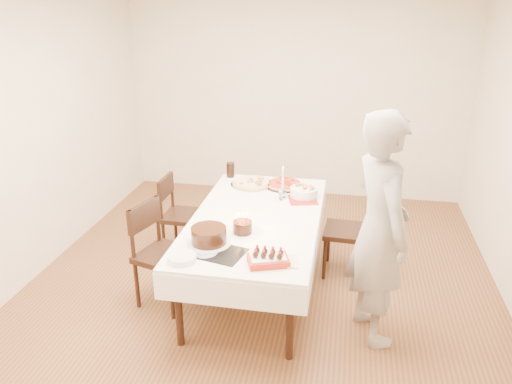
% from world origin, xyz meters
% --- Properties ---
extents(floor, '(5.00, 5.00, 0.00)m').
position_xyz_m(floor, '(0.00, 0.00, 0.00)').
color(floor, brown).
rests_on(floor, ground).
extents(wall_back, '(4.50, 0.04, 2.70)m').
position_xyz_m(wall_back, '(0.00, 2.50, 1.35)').
color(wall_back, '#EEDFC8').
rests_on(wall_back, floor).
extents(wall_front, '(4.50, 0.04, 2.70)m').
position_xyz_m(wall_front, '(0.00, -2.50, 1.35)').
color(wall_front, '#EEDFC8').
rests_on(wall_front, floor).
extents(wall_left, '(0.04, 5.00, 2.70)m').
position_xyz_m(wall_left, '(-2.25, 0.00, 1.35)').
color(wall_left, '#EEDFC8').
rests_on(wall_left, floor).
extents(dining_table, '(1.75, 2.39, 0.75)m').
position_xyz_m(dining_table, '(-0.04, -0.06, 0.38)').
color(dining_table, white).
rests_on(dining_table, floor).
extents(chair_right_savory, '(0.49, 0.49, 0.91)m').
position_xyz_m(chair_right_savory, '(0.78, 0.39, 0.46)').
color(chair_right_savory, black).
rests_on(chair_right_savory, floor).
extents(chair_left_savory, '(0.45, 0.45, 0.87)m').
position_xyz_m(chair_left_savory, '(-0.93, 0.49, 0.44)').
color(chair_left_savory, black).
rests_on(chair_left_savory, floor).
extents(chair_left_dessert, '(0.61, 0.61, 0.96)m').
position_xyz_m(chair_left_dessert, '(-0.79, -0.44, 0.48)').
color(chair_left_dessert, black).
rests_on(chair_left_dessert, floor).
extents(person, '(0.69, 0.81, 1.89)m').
position_xyz_m(person, '(1.02, -0.54, 0.95)').
color(person, '#ABA6A1').
rests_on(person, floor).
extents(pizza_white, '(0.48, 0.48, 0.04)m').
position_xyz_m(pizza_white, '(-0.23, 0.72, 0.77)').
color(pizza_white, beige).
rests_on(pizza_white, dining_table).
extents(pizza_pepperoni, '(0.45, 0.45, 0.04)m').
position_xyz_m(pizza_pepperoni, '(0.11, 0.74, 0.77)').
color(pizza_pepperoni, red).
rests_on(pizza_pepperoni, dining_table).
extents(red_placemat, '(0.33, 0.33, 0.01)m').
position_xyz_m(red_placemat, '(0.34, 0.41, 0.75)').
color(red_placemat, '#B21E1E').
rests_on(red_placemat, dining_table).
extents(pasta_bowl, '(0.36, 0.36, 0.09)m').
position_xyz_m(pasta_bowl, '(0.34, 0.49, 0.80)').
color(pasta_bowl, white).
rests_on(pasta_bowl, dining_table).
extents(taper_candle, '(0.08, 0.08, 0.33)m').
position_xyz_m(taper_candle, '(0.13, 0.45, 0.92)').
color(taper_candle, white).
rests_on(taper_candle, dining_table).
extents(shaker_pair, '(0.09, 0.09, 0.10)m').
position_xyz_m(shaker_pair, '(0.12, 0.37, 0.80)').
color(shaker_pair, white).
rests_on(shaker_pair, dining_table).
extents(cola_glass, '(0.11, 0.11, 0.16)m').
position_xyz_m(cola_glass, '(-0.52, 0.92, 0.83)').
color(cola_glass, black).
rests_on(cola_glass, dining_table).
extents(layer_cake, '(0.37, 0.37, 0.14)m').
position_xyz_m(layer_cake, '(-0.32, -0.65, 0.82)').
color(layer_cake, black).
rests_on(layer_cake, dining_table).
extents(cake_board, '(0.37, 0.37, 0.01)m').
position_xyz_m(cake_board, '(-0.16, -0.80, 0.75)').
color(cake_board, black).
rests_on(cake_board, dining_table).
extents(birthday_cake, '(0.20, 0.20, 0.16)m').
position_xyz_m(birthday_cake, '(-0.10, -0.40, 0.84)').
color(birthday_cake, '#3C1A10').
rests_on(birthday_cake, dining_table).
extents(strawberry_box, '(0.35, 0.29, 0.08)m').
position_xyz_m(strawberry_box, '(0.20, -0.87, 0.79)').
color(strawberry_box, red).
rests_on(strawberry_box, dining_table).
extents(box_lid, '(0.32, 0.24, 0.02)m').
position_xyz_m(box_lid, '(0.27, -0.84, 0.75)').
color(box_lid, beige).
rests_on(box_lid, dining_table).
extents(plate_stack, '(0.22, 0.22, 0.05)m').
position_xyz_m(plate_stack, '(-0.45, -0.95, 0.77)').
color(plate_stack, white).
rests_on(plate_stack, dining_table).
extents(china_plate, '(0.26, 0.26, 0.01)m').
position_xyz_m(china_plate, '(-0.31, -0.80, 0.75)').
color(china_plate, white).
rests_on(china_plate, dining_table).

